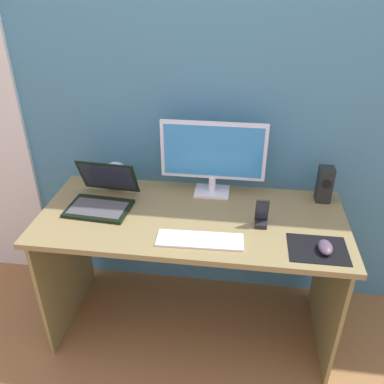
{
  "coord_description": "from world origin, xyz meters",
  "views": [
    {
      "loc": [
        0.22,
        -1.59,
        1.8
      ],
      "look_at": [
        0.0,
        -0.02,
        0.88
      ],
      "focal_mm": 37.27,
      "sensor_mm": 36.0,
      "label": 1
    }
  ],
  "objects_px": {
    "monitor": "(213,155)",
    "laptop": "(102,197)",
    "keyboard_external": "(200,240)",
    "phone_in_dock": "(261,217)",
    "speaker_right": "(325,184)",
    "fishbowl": "(115,175)",
    "mouse": "(325,247)"
  },
  "relations": [
    {
      "from": "monitor",
      "to": "phone_in_dock",
      "type": "bearing_deg",
      "value": -47.32
    },
    {
      "from": "monitor",
      "to": "speaker_right",
      "type": "distance_m",
      "value": 0.58
    },
    {
      "from": "monitor",
      "to": "laptop",
      "type": "bearing_deg",
      "value": -159.74
    },
    {
      "from": "speaker_right",
      "to": "keyboard_external",
      "type": "height_order",
      "value": "speaker_right"
    },
    {
      "from": "fishbowl",
      "to": "laptop",
      "type": "bearing_deg",
      "value": -93.46
    },
    {
      "from": "keyboard_external",
      "to": "mouse",
      "type": "relative_size",
      "value": 3.81
    },
    {
      "from": "monitor",
      "to": "laptop",
      "type": "height_order",
      "value": "monitor"
    },
    {
      "from": "speaker_right",
      "to": "laptop",
      "type": "bearing_deg",
      "value": -170.02
    },
    {
      "from": "laptop",
      "to": "speaker_right",
      "type": "bearing_deg",
      "value": 9.98
    },
    {
      "from": "fishbowl",
      "to": "phone_in_dock",
      "type": "bearing_deg",
      "value": -19.3
    },
    {
      "from": "laptop",
      "to": "monitor",
      "type": "bearing_deg",
      "value": 20.26
    },
    {
      "from": "speaker_right",
      "to": "phone_in_dock",
      "type": "distance_m",
      "value": 0.42
    },
    {
      "from": "phone_in_dock",
      "to": "mouse",
      "type": "bearing_deg",
      "value": -30.9
    },
    {
      "from": "laptop",
      "to": "fishbowl",
      "type": "relative_size",
      "value": 2.23
    },
    {
      "from": "keyboard_external",
      "to": "phone_in_dock",
      "type": "height_order",
      "value": "phone_in_dock"
    },
    {
      "from": "keyboard_external",
      "to": "phone_in_dock",
      "type": "xyz_separation_m",
      "value": [
        0.27,
        0.16,
        0.04
      ]
    },
    {
      "from": "monitor",
      "to": "fishbowl",
      "type": "distance_m",
      "value": 0.54
    },
    {
      "from": "monitor",
      "to": "phone_in_dock",
      "type": "distance_m",
      "value": 0.41
    },
    {
      "from": "keyboard_external",
      "to": "fishbowl",
      "type": "bearing_deg",
      "value": 137.82
    },
    {
      "from": "keyboard_external",
      "to": "monitor",
      "type": "bearing_deg",
      "value": 86.12
    },
    {
      "from": "speaker_right",
      "to": "keyboard_external",
      "type": "distance_m",
      "value": 0.73
    },
    {
      "from": "fishbowl",
      "to": "keyboard_external",
      "type": "distance_m",
      "value": 0.67
    },
    {
      "from": "laptop",
      "to": "phone_in_dock",
      "type": "relative_size",
      "value": 2.34
    },
    {
      "from": "speaker_right",
      "to": "keyboard_external",
      "type": "xyz_separation_m",
      "value": [
        -0.58,
        -0.43,
        -0.09
      ]
    },
    {
      "from": "speaker_right",
      "to": "phone_in_dock",
      "type": "relative_size",
      "value": 1.34
    },
    {
      "from": "monitor",
      "to": "mouse",
      "type": "bearing_deg",
      "value": -39.86
    },
    {
      "from": "laptop",
      "to": "keyboard_external",
      "type": "bearing_deg",
      "value": -24.24
    },
    {
      "from": "speaker_right",
      "to": "fishbowl",
      "type": "bearing_deg",
      "value": 179.92
    },
    {
      "from": "fishbowl",
      "to": "speaker_right",
      "type": "bearing_deg",
      "value": -0.08
    },
    {
      "from": "monitor",
      "to": "fishbowl",
      "type": "relative_size",
      "value": 3.67
    },
    {
      "from": "monitor",
      "to": "fishbowl",
      "type": "xyz_separation_m",
      "value": [
        -0.52,
        -0.0,
        -0.15
      ]
    },
    {
      "from": "keyboard_external",
      "to": "phone_in_dock",
      "type": "distance_m",
      "value": 0.31
    }
  ]
}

